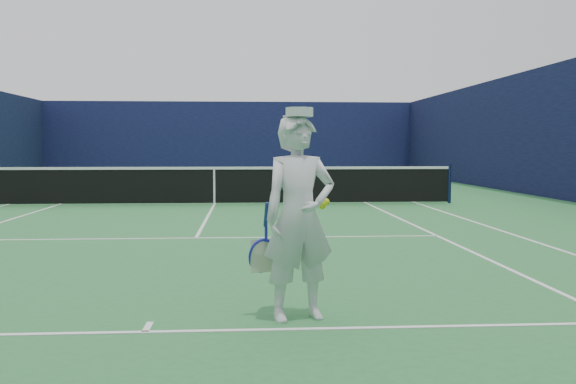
# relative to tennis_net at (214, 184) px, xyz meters

# --- Properties ---
(ground) EXTENTS (80.00, 80.00, 0.00)m
(ground) POSITION_rel_tennis_net_xyz_m (0.00, 0.00, -0.55)
(ground) COLOR #2B7238
(ground) RESTS_ON ground
(court_markings) EXTENTS (11.03, 23.83, 0.01)m
(court_markings) POSITION_rel_tennis_net_xyz_m (0.00, 0.00, -0.55)
(court_markings) COLOR white
(court_markings) RESTS_ON ground
(windscreen_fence) EXTENTS (20.12, 36.12, 4.00)m
(windscreen_fence) POSITION_rel_tennis_net_xyz_m (0.00, 0.00, 1.45)
(windscreen_fence) COLOR #0F133A
(windscreen_fence) RESTS_ON ground
(tennis_net) EXTENTS (12.88, 0.09, 1.07)m
(tennis_net) POSITION_rel_tennis_net_xyz_m (0.00, 0.00, 0.00)
(tennis_net) COLOR #141E4C
(tennis_net) RESTS_ON ground
(tennis_player) EXTENTS (0.86, 0.60, 1.87)m
(tennis_player) POSITION_rel_tennis_net_xyz_m (1.30, -11.54, 0.36)
(tennis_player) COLOR white
(tennis_player) RESTS_ON ground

